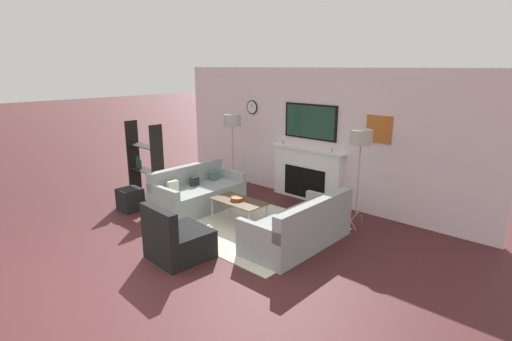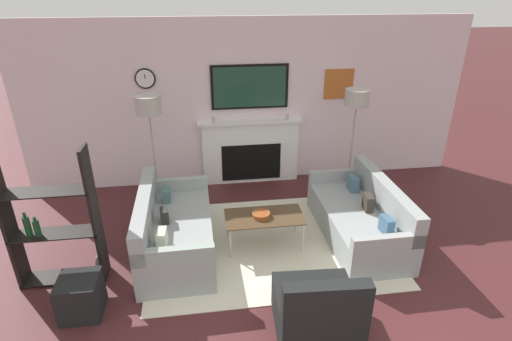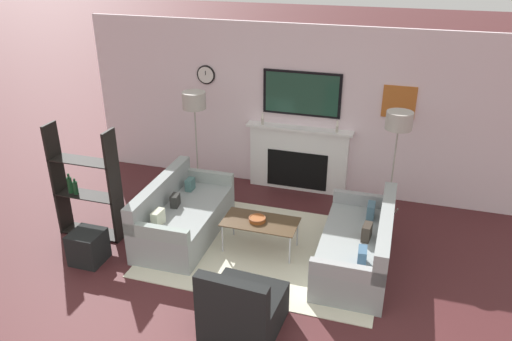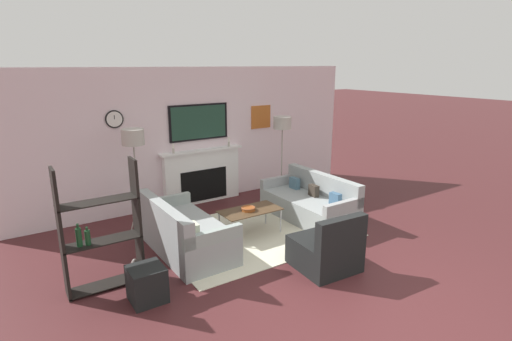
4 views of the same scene
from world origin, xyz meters
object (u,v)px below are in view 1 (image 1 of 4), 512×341
at_px(armchair, 177,241).
at_px(floor_lamp_left, 232,122).
at_px(ottoman, 130,199).
at_px(couch_left, 198,194).
at_px(shelf_unit, 146,166).
at_px(coffee_table, 239,202).
at_px(decorative_bowl, 237,198).
at_px(couch_right, 299,228).
at_px(floor_lamp_right, 361,139).

relative_size(armchair, floor_lamp_left, 0.48).
bearing_deg(armchair, floor_lamp_left, 121.42).
bearing_deg(ottoman, armchair, -14.58).
distance_m(couch_left, shelf_unit, 1.34).
distance_m(coffee_table, shelf_unit, 2.43).
distance_m(couch_left, decorative_bowl, 1.13).
bearing_deg(floor_lamp_left, couch_right, -24.43).
bearing_deg(floor_lamp_left, coffee_table, -41.29).
bearing_deg(ottoman, couch_right, 15.76).
distance_m(floor_lamp_left, shelf_unit, 2.04).
distance_m(coffee_table, floor_lamp_left, 2.26).
relative_size(couch_right, coffee_table, 1.85).
height_order(couch_left, shelf_unit, shelf_unit).
distance_m(couch_left, couch_right, 2.47).
xyz_separation_m(couch_left, armchair, (1.43, -1.55, -0.02)).
relative_size(couch_left, armchair, 2.12).
distance_m(couch_left, floor_lamp_left, 1.81).
relative_size(floor_lamp_left, shelf_unit, 1.07).
xyz_separation_m(coffee_table, shelf_unit, (-2.38, -0.34, 0.32)).
height_order(decorative_bowl, ottoman, decorative_bowl).
height_order(armchair, floor_lamp_right, floor_lamp_right).
bearing_deg(couch_left, floor_lamp_left, 103.05).
height_order(couch_right, floor_lamp_left, floor_lamp_left).
height_order(couch_right, coffee_table, couch_right).
xyz_separation_m(floor_lamp_left, shelf_unit, (-0.93, -1.61, -0.84)).
bearing_deg(decorative_bowl, floor_lamp_left, 137.77).
xyz_separation_m(couch_left, coffee_table, (1.16, -0.02, 0.11)).
height_order(armchair, ottoman, armchair).
relative_size(couch_left, ottoman, 4.12).
relative_size(couch_right, floor_lamp_left, 1.07).
xyz_separation_m(armchair, floor_lamp_right, (1.33, 2.81, 1.29)).
distance_m(armchair, shelf_unit, 2.94).
bearing_deg(decorative_bowl, couch_left, 178.82).
bearing_deg(armchair, shelf_unit, 155.64).
bearing_deg(couch_left, floor_lamp_right, 24.51).
relative_size(couch_left, coffee_table, 1.78).
bearing_deg(armchair, ottoman, 165.42).
bearing_deg(decorative_bowl, shelf_unit, -171.96).
xyz_separation_m(shelf_unit, ottoman, (0.33, -0.60, -0.51)).
bearing_deg(shelf_unit, floor_lamp_right, 22.04).
bearing_deg(armchair, decorative_bowl, 101.33).
xyz_separation_m(couch_left, shelf_unit, (-1.22, -0.35, 0.43)).
relative_size(couch_right, decorative_bowl, 7.96).
bearing_deg(coffee_table, armchair, -80.21).
relative_size(coffee_table, floor_lamp_left, 0.58).
relative_size(couch_left, floor_lamp_right, 1.04).
distance_m(decorative_bowl, floor_lamp_left, 2.20).
height_order(couch_left, couch_right, couch_left).
relative_size(couch_right, armchair, 2.21).
bearing_deg(shelf_unit, decorative_bowl, 8.04).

